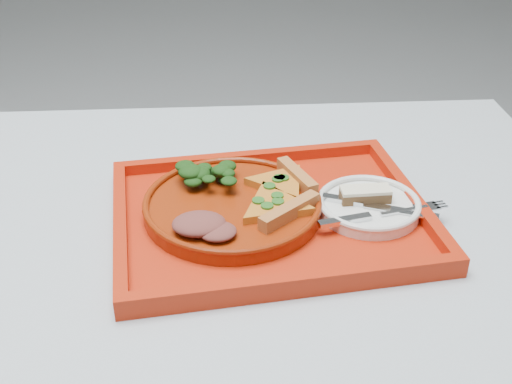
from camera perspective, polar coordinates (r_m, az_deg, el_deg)
table at (r=1.04m, az=-15.56°, el=-5.72°), size 1.60×0.80×0.75m
tray_main at (r=0.94m, az=1.28°, el=-2.38°), size 0.49×0.40×0.01m
dinner_plate at (r=0.94m, az=-2.10°, el=-1.40°), size 0.26×0.26×0.02m
side_plate at (r=0.96m, az=9.96°, el=-1.40°), size 0.15×0.15×0.01m
pizza_slice_a at (r=0.92m, az=1.61°, el=-0.98°), size 0.16×0.16×0.02m
pizza_slice_b at (r=0.97m, az=2.21°, el=1.04°), size 0.14×0.13×0.02m
salad_heap at (r=0.98m, az=-4.68°, el=1.89°), size 0.09×0.08×0.04m
meat_portion at (r=0.87m, az=-5.09°, el=-2.84°), size 0.07×0.06×0.02m
dessert_bar at (r=0.96m, az=9.69°, el=-0.20°), size 0.07×0.03×0.02m
knife at (r=0.95m, az=10.44°, el=-1.17°), size 0.18×0.08×0.01m
fork at (r=0.93m, az=10.94°, el=-1.96°), size 0.19×0.06×0.01m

